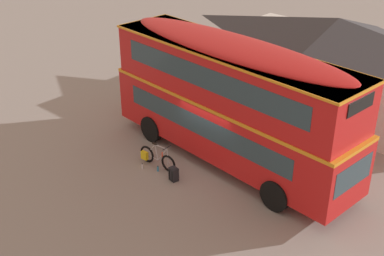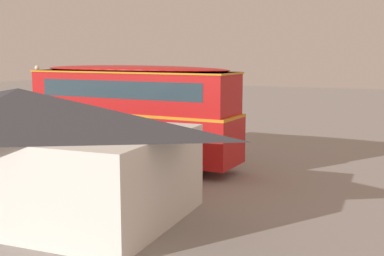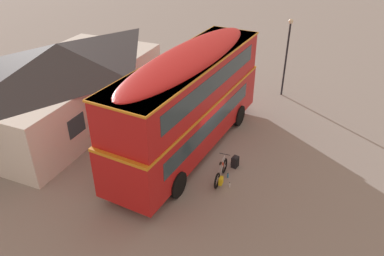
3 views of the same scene
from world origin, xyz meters
name	(u,v)px [view 3 (image 3 of 3)]	position (x,y,z in m)	size (l,w,h in m)	color
ground_plane	(200,153)	(0.00, 0.00, 0.00)	(120.00, 120.00, 0.00)	gray
double_decker_bus	(190,99)	(0.20, 0.64, 2.64)	(10.64, 3.24, 4.79)	black
touring_bicycle	(221,173)	(-1.52, -1.59, 0.37)	(1.78, 0.53, 1.00)	black
backpack_on_ground	(235,161)	(-0.34, -1.82, 0.29)	(0.35, 0.35, 0.57)	black
water_bottle_clear_plastic	(230,185)	(-1.77, -2.07, 0.11)	(0.07, 0.07, 0.23)	silver
water_bottle_blue_sports	(228,175)	(-1.21, -1.80, 0.11)	(0.07, 0.07, 0.23)	#338CBF
pub_building	(63,81)	(0.33, 8.01, 2.13)	(11.60, 6.43, 4.18)	silver
street_lamp	(287,50)	(8.02, -2.06, 2.88)	(0.28, 0.28, 4.66)	black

